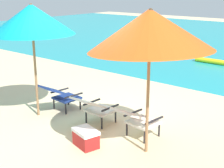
# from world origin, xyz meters

# --- Properties ---
(ground_plane) EXTENTS (40.00, 40.00, 0.00)m
(ground_plane) POSITION_xyz_m (0.00, 4.00, 0.00)
(ground_plane) COLOR beige
(swim_buoy) EXTENTS (1.60, 0.18, 0.18)m
(swim_buoy) POSITION_xyz_m (-0.25, 6.68, 0.10)
(swim_buoy) COLOR yellow
(swim_buoy) RESTS_ON ocean_band
(lounge_chair_left) EXTENTS (0.61, 0.92, 0.68)m
(lounge_chair_left) POSITION_xyz_m (-1.11, -0.06, 0.40)
(lounge_chair_left) COLOR navy
(lounge_chair_left) RESTS_ON ground_plane
(lounge_chair_center) EXTENTS (0.56, 0.89, 0.68)m
(lounge_chair_center) POSITION_xyz_m (0.02, -0.15, 0.40)
(lounge_chair_center) COLOR silver
(lounge_chair_center) RESTS_ON ground_plane
(lounge_chair_right) EXTENTS (0.63, 0.93, 0.68)m
(lounge_chair_right) POSITION_xyz_m (1.03, -0.10, 0.40)
(lounge_chair_right) COLOR silver
(lounge_chair_right) RESTS_ON ground_plane
(beach_umbrella_left) EXTENTS (2.26, 2.26, 2.41)m
(beach_umbrella_left) POSITION_xyz_m (-1.32, -0.54, 2.09)
(beach_umbrella_left) COLOR olive
(beach_umbrella_left) RESTS_ON ground_plane
(beach_umbrella_right) EXTENTS (2.44, 2.41, 2.47)m
(beach_umbrella_right) POSITION_xyz_m (1.44, -0.40, 2.09)
(beach_umbrella_right) COLOR olive
(beach_umbrella_right) RESTS_ON ground_plane
(cooler_box) EXTENTS (0.54, 0.43, 0.32)m
(cooler_box) POSITION_xyz_m (0.51, -0.92, 0.16)
(cooler_box) COLOR red
(cooler_box) RESTS_ON ground_plane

